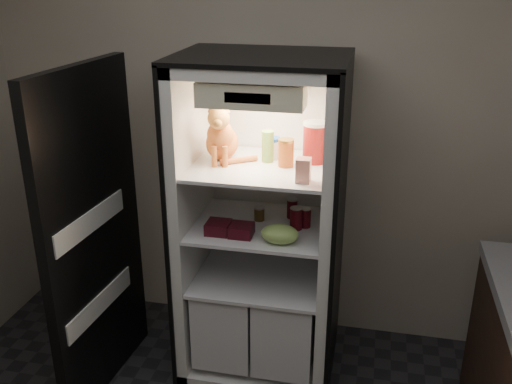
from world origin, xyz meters
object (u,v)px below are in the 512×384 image
mayo_tub (273,148)px  soda_can_c (296,218)px  parmesan_shaker (268,146)px  condiment_jar (259,213)px  berry_box_right (241,230)px  salsa_jar (286,153)px  refrigerator (262,243)px  cream_carton (303,170)px  berry_box_left (218,227)px  soda_can_a (292,208)px  grape_bag (280,234)px  pepper_jar (315,142)px  tabby_cat (221,138)px  soda_can_b (305,218)px

mayo_tub → soda_can_c: (0.16, -0.15, -0.35)m
parmesan_shaker → condiment_jar: size_ratio=2.12×
soda_can_c → berry_box_right: soda_can_c is taller
salsa_jar → refrigerator: bearing=160.4°
mayo_tub → salsa_jar: 0.15m
cream_carton → condiment_jar: 0.53m
berry_box_right → refrigerator: bearing=73.5°
condiment_jar → berry_box_left: 0.28m
soda_can_a → grape_bag: (-0.01, -0.33, -0.01)m
refrigerator → cream_carton: refrigerator is taller
mayo_tub → soda_can_a: bearing=-0.9°
pepper_jar → grape_bag: (-0.13, -0.32, -0.41)m
condiment_jar → parmesan_shaker: bearing=25.3°
salsa_jar → cream_carton: 0.25m
tabby_cat → condiment_jar: (0.21, 0.02, -0.44)m
soda_can_b → soda_can_c: size_ratio=0.88×
refrigerator → condiment_jar: (-0.02, -0.01, 0.19)m
grape_bag → berry_box_left: grape_bag is taller
soda_can_c → berry_box_right: size_ratio=1.02×
tabby_cat → mayo_tub: tabby_cat is taller
grape_bag → berry_box_right: (-0.21, 0.04, -0.02)m
mayo_tub → soda_can_b: 0.43m
refrigerator → parmesan_shaker: refrigerator is taller
refrigerator → berry_box_right: size_ratio=15.17×
refrigerator → berry_box_left: size_ratio=14.80×
parmesan_shaker → berry_box_right: bearing=-111.8°
tabby_cat → soda_can_b: 0.64m
salsa_jar → soda_can_a: (0.02, 0.11, -0.37)m
soda_can_b → condiment_jar: soda_can_b is taller
grape_bag → berry_box_right: 0.22m
cream_carton → parmesan_shaker: bearing=130.7°
pepper_jar → condiment_jar: pepper_jar is taller
cream_carton → soda_can_b: cream_carton is taller
tabby_cat → mayo_tub: 0.29m
salsa_jar → soda_can_b: size_ratio=1.36×
tabby_cat → parmesan_shaker: 0.26m
refrigerator → soda_can_b: 0.33m
cream_carton → grape_bag: bearing=-179.4°
tabby_cat → cream_carton: (0.48, -0.23, -0.07)m
mayo_tub → grape_bag: (0.10, -0.33, -0.36)m
grape_bag → berry_box_left: bearing=172.5°
salsa_jar → soda_can_a: bearing=77.9°
soda_can_c → grape_bag: 0.19m
mayo_tub → soda_can_b: mayo_tub is taller
pepper_jar → soda_can_c: pepper_jar is taller
pepper_jar → soda_can_a: bearing=176.2°
soda_can_c → condiment_jar: 0.23m
parmesan_shaker → soda_can_c: parmesan_shaker is taller
pepper_jar → soda_can_a: pepper_jar is taller
mayo_tub → berry_box_right: 0.49m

